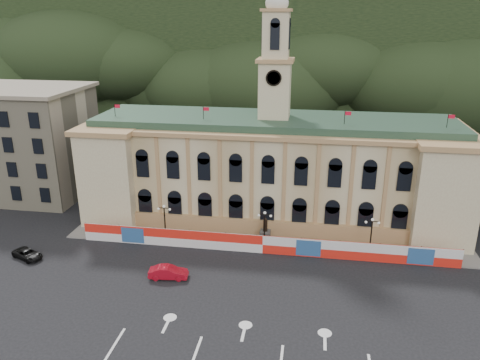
% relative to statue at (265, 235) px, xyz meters
% --- Properties ---
extents(ground, '(260.00, 260.00, 0.00)m').
position_rel_statue_xyz_m(ground, '(0.00, -18.00, -1.19)').
color(ground, black).
rests_on(ground, ground).
extents(lane_markings, '(26.00, 10.00, 0.02)m').
position_rel_statue_xyz_m(lane_markings, '(0.00, -23.00, -1.18)').
color(lane_markings, white).
rests_on(lane_markings, ground).
extents(hill_ridge, '(230.00, 80.00, 64.00)m').
position_rel_statue_xyz_m(hill_ridge, '(0.03, 103.99, 18.30)').
color(hill_ridge, black).
rests_on(hill_ridge, ground).
extents(city_hall, '(56.20, 17.60, 37.10)m').
position_rel_statue_xyz_m(city_hall, '(0.00, 9.63, 6.66)').
color(city_hall, beige).
rests_on(city_hall, ground).
extents(side_building_left, '(21.00, 17.00, 18.60)m').
position_rel_statue_xyz_m(side_building_left, '(-43.00, 12.93, 8.14)').
color(side_building_left, '#B4A98B').
rests_on(side_building_left, ground).
extents(hoarding_fence, '(50.00, 0.44, 2.50)m').
position_rel_statue_xyz_m(hoarding_fence, '(0.06, -2.93, 0.06)').
color(hoarding_fence, red).
rests_on(hoarding_fence, ground).
extents(pavement, '(56.00, 5.50, 0.16)m').
position_rel_statue_xyz_m(pavement, '(0.00, -0.25, -1.11)').
color(pavement, slate).
rests_on(pavement, ground).
extents(statue, '(1.40, 1.40, 3.72)m').
position_rel_statue_xyz_m(statue, '(0.00, 0.00, 0.00)').
color(statue, '#595651').
rests_on(statue, ground).
extents(lamp_left, '(1.96, 0.44, 5.15)m').
position_rel_statue_xyz_m(lamp_left, '(-14.00, -1.00, 1.89)').
color(lamp_left, black).
rests_on(lamp_left, ground).
extents(lamp_center, '(1.96, 0.44, 5.15)m').
position_rel_statue_xyz_m(lamp_center, '(0.00, -1.00, 1.89)').
color(lamp_center, black).
rests_on(lamp_center, ground).
extents(lamp_right, '(1.96, 0.44, 5.15)m').
position_rel_statue_xyz_m(lamp_right, '(14.00, -1.00, 1.89)').
color(lamp_right, black).
rests_on(lamp_right, ground).
extents(red_sedan, '(2.71, 5.07, 1.55)m').
position_rel_statue_xyz_m(red_sedan, '(-10.46, -11.04, -0.41)').
color(red_sedan, '#A50B1B').
rests_on(red_sedan, ground).
extents(black_suv, '(5.29, 5.92, 1.23)m').
position_rel_statue_xyz_m(black_suv, '(-30.00, -9.26, -0.57)').
color(black_suv, black).
rests_on(black_suv, ground).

